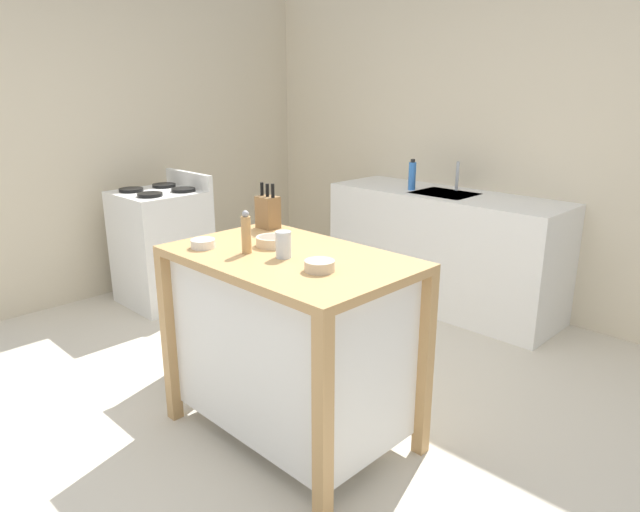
{
  "coord_description": "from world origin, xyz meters",
  "views": [
    {
      "loc": [
        1.98,
        -1.57,
        1.66
      ],
      "look_at": [
        0.16,
        0.27,
        0.88
      ],
      "focal_mm": 31.81,
      "sensor_mm": 36.0,
      "label": 1
    }
  ],
  "objects_px": {
    "drinking_cup": "(283,245)",
    "pepper_grinder": "(246,233)",
    "bottle_spray_cleaner": "(412,176)",
    "bowl_stoneware_deep": "(319,265)",
    "trash_bin": "(200,326)",
    "stove": "(162,246)",
    "sink_faucet": "(457,176)",
    "knife_block": "(268,211)",
    "bowl_ceramic_small": "(272,241)",
    "bowl_ceramic_wide": "(203,243)",
    "kitchen_island": "(290,338)"
  },
  "relations": [
    {
      "from": "trash_bin",
      "to": "bowl_stoneware_deep",
      "type": "bearing_deg",
      "value": -4.91
    },
    {
      "from": "bowl_stoneware_deep",
      "to": "sink_faucet",
      "type": "xyz_separation_m",
      "value": [
        -0.72,
        2.22,
        0.04
      ]
    },
    {
      "from": "trash_bin",
      "to": "stove",
      "type": "bearing_deg",
      "value": 158.13
    },
    {
      "from": "drinking_cup",
      "to": "pepper_grinder",
      "type": "xyz_separation_m",
      "value": [
        -0.17,
        -0.07,
        0.03
      ]
    },
    {
      "from": "bowl_ceramic_small",
      "to": "bowl_ceramic_wide",
      "type": "distance_m",
      "value": 0.32
    },
    {
      "from": "bottle_spray_cleaner",
      "to": "stove",
      "type": "bearing_deg",
      "value": -133.38
    },
    {
      "from": "bowl_ceramic_small",
      "to": "sink_faucet",
      "type": "relative_size",
      "value": 0.7
    },
    {
      "from": "bowl_stoneware_deep",
      "to": "pepper_grinder",
      "type": "bearing_deg",
      "value": -173.76
    },
    {
      "from": "trash_bin",
      "to": "stove",
      "type": "height_order",
      "value": "stove"
    },
    {
      "from": "knife_block",
      "to": "pepper_grinder",
      "type": "distance_m",
      "value": 0.48
    },
    {
      "from": "kitchen_island",
      "to": "knife_block",
      "type": "bearing_deg",
      "value": 149.94
    },
    {
      "from": "bowl_ceramic_small",
      "to": "trash_bin",
      "type": "distance_m",
      "value": 0.91
    },
    {
      "from": "kitchen_island",
      "to": "bowl_stoneware_deep",
      "type": "distance_m",
      "value": 0.51
    },
    {
      "from": "bowl_stoneware_deep",
      "to": "drinking_cup",
      "type": "height_order",
      "value": "drinking_cup"
    },
    {
      "from": "sink_faucet",
      "to": "stove",
      "type": "distance_m",
      "value": 2.35
    },
    {
      "from": "trash_bin",
      "to": "sink_faucet",
      "type": "xyz_separation_m",
      "value": [
        0.35,
        2.13,
        0.68
      ]
    },
    {
      "from": "knife_block",
      "to": "bottle_spray_cleaner",
      "type": "bearing_deg",
      "value": 99.21
    },
    {
      "from": "kitchen_island",
      "to": "sink_faucet",
      "type": "bearing_deg",
      "value": 102.04
    },
    {
      "from": "bowl_ceramic_wide",
      "to": "sink_faucet",
      "type": "xyz_separation_m",
      "value": [
        -0.09,
        2.36,
        0.05
      ]
    },
    {
      "from": "knife_block",
      "to": "pepper_grinder",
      "type": "xyz_separation_m",
      "value": [
        0.29,
        -0.38,
        0.0
      ]
    },
    {
      "from": "kitchen_island",
      "to": "trash_bin",
      "type": "xyz_separation_m",
      "value": [
        -0.81,
        0.02,
        -0.2
      ]
    },
    {
      "from": "bowl_ceramic_small",
      "to": "pepper_grinder",
      "type": "xyz_separation_m",
      "value": [
        0.01,
        -0.16,
        0.07
      ]
    },
    {
      "from": "bowl_stoneware_deep",
      "to": "pepper_grinder",
      "type": "height_order",
      "value": "pepper_grinder"
    },
    {
      "from": "knife_block",
      "to": "bowl_ceramic_wide",
      "type": "relative_size",
      "value": 2.14
    },
    {
      "from": "kitchen_island",
      "to": "knife_block",
      "type": "height_order",
      "value": "knife_block"
    },
    {
      "from": "sink_faucet",
      "to": "bottle_spray_cleaner",
      "type": "xyz_separation_m",
      "value": [
        -0.26,
        -0.22,
        0.0
      ]
    },
    {
      "from": "bowl_ceramic_small",
      "to": "drinking_cup",
      "type": "xyz_separation_m",
      "value": [
        0.18,
        -0.09,
        0.03
      ]
    },
    {
      "from": "bowl_stoneware_deep",
      "to": "bottle_spray_cleaner",
      "type": "xyz_separation_m",
      "value": [
        -0.98,
        2.0,
        0.04
      ]
    },
    {
      "from": "bowl_stoneware_deep",
      "to": "kitchen_island",
      "type": "bearing_deg",
      "value": 165.0
    },
    {
      "from": "bowl_ceramic_wide",
      "to": "trash_bin",
      "type": "bearing_deg",
      "value": 152.42
    },
    {
      "from": "bowl_ceramic_wide",
      "to": "knife_block",
      "type": "bearing_deg",
      "value": 99.56
    },
    {
      "from": "kitchen_island",
      "to": "trash_bin",
      "type": "relative_size",
      "value": 1.8
    },
    {
      "from": "bowl_stoneware_deep",
      "to": "stove",
      "type": "relative_size",
      "value": 0.13
    },
    {
      "from": "stove",
      "to": "sink_faucet",
      "type": "bearing_deg",
      "value": 45.65
    },
    {
      "from": "pepper_grinder",
      "to": "sink_faucet",
      "type": "relative_size",
      "value": 0.9
    },
    {
      "from": "bowl_stoneware_deep",
      "to": "stove",
      "type": "distance_m",
      "value": 2.44
    },
    {
      "from": "stove",
      "to": "trash_bin",
      "type": "bearing_deg",
      "value": -21.87
    },
    {
      "from": "knife_block",
      "to": "bowl_ceramic_small",
      "type": "xyz_separation_m",
      "value": [
        0.29,
        -0.22,
        -0.06
      ]
    },
    {
      "from": "pepper_grinder",
      "to": "bottle_spray_cleaner",
      "type": "distance_m",
      "value": 2.13
    },
    {
      "from": "pepper_grinder",
      "to": "sink_faucet",
      "type": "height_order",
      "value": "pepper_grinder"
    },
    {
      "from": "sink_faucet",
      "to": "pepper_grinder",
      "type": "bearing_deg",
      "value": -82.39
    },
    {
      "from": "kitchen_island",
      "to": "bowl_ceramic_wide",
      "type": "relative_size",
      "value": 10.03
    },
    {
      "from": "drinking_cup",
      "to": "bowl_stoneware_deep",
      "type": "bearing_deg",
      "value": -5.52
    },
    {
      "from": "knife_block",
      "to": "bowl_stoneware_deep",
      "type": "xyz_separation_m",
      "value": [
        0.71,
        -0.33,
        -0.07
      ]
    },
    {
      "from": "bowl_ceramic_small",
      "to": "stove",
      "type": "bearing_deg",
      "value": 165.73
    },
    {
      "from": "bowl_ceramic_wide",
      "to": "stove",
      "type": "relative_size",
      "value": 0.11
    },
    {
      "from": "bowl_ceramic_small",
      "to": "stove",
      "type": "xyz_separation_m",
      "value": [
        -1.89,
        0.48,
        -0.5
      ]
    },
    {
      "from": "bowl_ceramic_wide",
      "to": "bowl_stoneware_deep",
      "type": "distance_m",
      "value": 0.65
    },
    {
      "from": "knife_block",
      "to": "bowl_ceramic_small",
      "type": "bearing_deg",
      "value": -37.42
    },
    {
      "from": "knife_block",
      "to": "trash_bin",
      "type": "relative_size",
      "value": 0.38
    }
  ]
}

